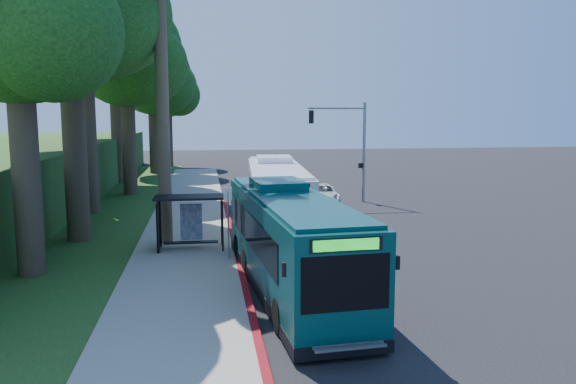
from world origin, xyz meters
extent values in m
plane|color=black|center=(0.00, 0.00, 0.00)|extent=(140.00, 140.00, 0.00)
cube|color=gray|center=(-7.30, 0.00, 0.06)|extent=(4.50, 70.00, 0.12)
cube|color=maroon|center=(-5.00, -4.00, 0.07)|extent=(0.25, 30.00, 0.13)
cube|color=#234719|center=(-13.00, 5.00, 0.03)|extent=(8.00, 70.00, 0.06)
cube|color=black|center=(-7.00, -3.00, 2.50)|extent=(3.20, 1.50, 0.10)
cube|color=black|center=(-8.45, -3.00, 1.20)|extent=(0.06, 1.30, 2.20)
cube|color=navy|center=(-7.00, -2.30, 1.25)|extent=(1.00, 0.12, 1.70)
cube|color=black|center=(-7.00, -3.10, 0.45)|extent=(2.40, 0.40, 0.06)
cube|color=black|center=(-8.40, -2.40, 1.20)|extent=(0.08, 0.08, 2.40)
cube|color=black|center=(-5.60, -2.40, 1.20)|extent=(0.08, 0.08, 2.40)
cube|color=black|center=(-8.40, -3.60, 1.20)|extent=(0.08, 0.08, 2.40)
cube|color=black|center=(-5.60, -3.60, 1.20)|extent=(0.08, 0.08, 2.40)
cylinder|color=gray|center=(-5.40, -5.00, 1.50)|extent=(0.06, 0.06, 3.00)
cube|color=white|center=(-5.40, -5.00, 2.90)|extent=(0.35, 0.04, 0.55)
cylinder|color=gray|center=(4.80, 10.00, 3.50)|extent=(0.20, 0.20, 7.00)
cylinder|color=gray|center=(2.80, 10.00, 6.60)|extent=(4.00, 0.14, 0.14)
cube|color=black|center=(1.00, 10.00, 6.00)|extent=(0.30, 0.30, 0.90)
cube|color=black|center=(4.55, 10.00, 2.60)|extent=(0.25, 0.25, 0.35)
cylinder|color=#4C3F2D|center=(-8.20, -1.50, 6.50)|extent=(0.60, 0.60, 13.00)
cylinder|color=#382B1E|center=(-12.50, 0.00, 5.25)|extent=(1.10, 1.10, 10.50)
sphere|color=black|center=(-10.90, -1.20, 10.50)|extent=(5.60, 5.60, 5.60)
sphere|color=black|center=(-13.90, 1.40, 10.80)|extent=(5.20, 5.20, 5.20)
cylinder|color=#382B1E|center=(-13.50, 8.00, 5.95)|extent=(1.18, 1.18, 11.90)
sphere|color=black|center=(-11.50, 6.50, 11.90)|extent=(7.00, 7.00, 7.00)
sphere|color=black|center=(-15.25, 9.75, 12.24)|extent=(6.50, 6.50, 6.50)
cylinder|color=#382B1E|center=(-12.00, 16.00, 4.90)|extent=(1.06, 1.06, 9.80)
sphere|color=black|center=(-12.00, 16.00, 10.92)|extent=(8.40, 8.40, 8.40)
sphere|color=black|center=(-10.32, 14.74, 9.80)|extent=(5.88, 5.88, 5.88)
sphere|color=black|center=(-13.47, 17.47, 10.08)|extent=(5.46, 5.46, 5.46)
cylinder|color=#382B1E|center=(-14.00, 24.00, 5.60)|extent=(1.14, 1.14, 11.20)
sphere|color=black|center=(-14.00, 24.00, 12.48)|extent=(9.60, 9.60, 9.60)
sphere|color=black|center=(-12.08, 22.56, 11.20)|extent=(6.72, 6.72, 6.72)
sphere|color=black|center=(-15.68, 25.68, 11.52)|extent=(6.24, 6.24, 6.24)
cylinder|color=#382B1E|center=(-11.50, 32.00, 4.55)|extent=(1.02, 1.02, 9.10)
sphere|color=black|center=(-11.50, 32.00, 10.14)|extent=(8.00, 8.00, 8.00)
sphere|color=black|center=(-9.90, 30.80, 9.10)|extent=(5.60, 5.60, 5.60)
sphere|color=black|center=(-12.90, 33.40, 9.36)|extent=(5.20, 5.20, 5.20)
cylinder|color=#382B1E|center=(-10.50, 40.00, 4.20)|extent=(0.98, 0.98, 8.40)
sphere|color=black|center=(-10.50, 40.00, 9.36)|extent=(7.00, 7.00, 7.00)
sphere|color=black|center=(-9.10, 38.95, 8.40)|extent=(4.90, 4.90, 4.90)
sphere|color=black|center=(-11.72, 41.23, 8.64)|extent=(4.55, 4.55, 4.55)
cylinder|color=#382B1E|center=(-13.00, -6.00, 4.55)|extent=(1.02, 1.02, 9.10)
sphere|color=black|center=(-13.00, -6.00, 10.14)|extent=(7.20, 7.20, 7.20)
sphere|color=black|center=(-11.56, -7.08, 9.10)|extent=(5.04, 5.04, 5.04)
cube|color=white|center=(-2.60, 0.85, 1.90)|extent=(3.54, 12.99, 3.05)
cube|color=black|center=(-2.60, 0.85, 0.32)|extent=(3.57, 13.06, 0.37)
cube|color=black|center=(-2.57, 1.39, 2.19)|extent=(3.43, 10.18, 1.18)
cube|color=black|center=(-3.01, -5.50, 2.14)|extent=(2.41, 0.28, 1.50)
cube|color=black|center=(-2.19, 7.21, 2.25)|extent=(2.19, 0.27, 1.07)
cube|color=#19E533|center=(-3.01, -5.51, 3.16)|extent=(1.78, 0.22, 0.30)
cube|color=white|center=(-2.60, 0.85, 3.48)|extent=(3.28, 12.34, 0.13)
cube|color=white|center=(-2.46, 2.99, 3.66)|extent=(2.08, 2.79, 0.37)
cylinder|color=black|center=(-4.10, -3.17, 0.54)|extent=(0.39, 1.09, 1.07)
cylinder|color=black|center=(-1.63, -3.33, 0.54)|extent=(0.39, 1.09, 1.07)
cylinder|color=black|center=(-3.52, 5.80, 0.54)|extent=(0.39, 1.09, 1.07)
cylinder|color=black|center=(-1.06, 5.64, 0.54)|extent=(0.39, 1.09, 1.07)
cube|color=#0A3939|center=(-3.41, -9.08, 1.82)|extent=(3.53, 12.48, 2.93)
cube|color=black|center=(-3.41, -9.08, 0.31)|extent=(3.57, 12.54, 0.36)
cube|color=black|center=(-3.45, -8.57, 2.10)|extent=(3.39, 9.78, 1.13)
cube|color=black|center=(-2.95, -15.17, 2.05)|extent=(2.31, 0.30, 1.44)
cube|color=black|center=(-3.87, -2.99, 2.16)|extent=(2.10, 0.28, 1.03)
cube|color=#19E533|center=(-2.95, -15.18, 3.03)|extent=(1.70, 0.23, 0.29)
cube|color=#0A3939|center=(-3.41, -9.08, 3.34)|extent=(3.28, 11.85, 0.12)
cube|color=#0A3939|center=(-3.57, -7.03, 3.51)|extent=(2.02, 2.70, 0.36)
cylinder|color=black|center=(-4.30, -13.10, 0.51)|extent=(0.38, 1.05, 1.03)
cylinder|color=black|center=(-1.93, -12.92, 0.51)|extent=(0.38, 1.05, 1.03)
cylinder|color=black|center=(-4.95, -4.50, 0.51)|extent=(0.38, 1.05, 1.03)
cylinder|color=black|center=(-2.58, -4.33, 0.51)|extent=(0.38, 1.05, 1.03)
imported|color=silver|center=(1.70, 9.63, 0.67)|extent=(2.71, 5.03, 1.34)
camera|label=1|loc=(-6.34, -28.24, 6.19)|focal=35.00mm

